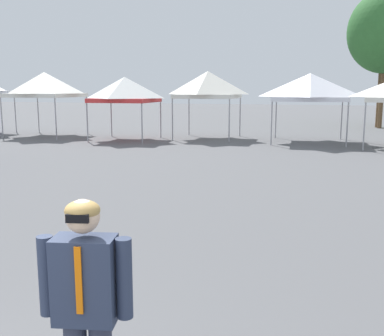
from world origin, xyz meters
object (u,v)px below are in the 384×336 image
Objects in this scene: canopy_tent_right_of_center at (125,90)px; canopy_tent_center at (208,85)px; canopy_tent_left_of_center at (310,87)px; person_foreground at (86,305)px; canopy_tent_far_right at (45,85)px; tree_behind_tents_right at (383,41)px.

canopy_tent_right_of_center is 0.91× the size of canopy_tent_center.
canopy_tent_left_of_center is (8.59, 1.50, 0.12)m from canopy_tent_right_of_center.
canopy_tent_left_of_center reaches higher than canopy_tent_right_of_center.
canopy_tent_right_of_center is 0.87× the size of canopy_tent_left_of_center.
canopy_tent_right_of_center reaches higher than person_foreground.
canopy_tent_far_right is 0.46× the size of tree_behind_tents_right.
canopy_tent_left_of_center is at bearing 88.03° from person_foreground.
tree_behind_tents_right is at bearing 46.70° from canopy_tent_center.
canopy_tent_center is at bearing 8.30° from canopy_tent_far_right.
canopy_tent_right_of_center is at bearing 113.78° from person_foreground.
tree_behind_tents_right is (3.94, 9.68, 2.87)m from canopy_tent_left_of_center.
tree_behind_tents_right reaches higher than canopy_tent_left_of_center.
person_foreground is at bearing -91.97° from canopy_tent_left_of_center.
canopy_tent_left_of_center is at bearing -112.14° from tree_behind_tents_right.
canopy_tent_left_of_center is 19.54m from person_foreground.
tree_behind_tents_right is (12.53, 11.18, 2.98)m from canopy_tent_right_of_center.
canopy_tent_far_right is 8.55m from canopy_tent_center.
canopy_tent_center is at bearing -133.30° from tree_behind_tents_right.
canopy_tent_left_of_center is at bearing 4.08° from canopy_tent_far_right.
person_foreground is at bearing -66.22° from canopy_tent_right_of_center.
canopy_tent_center is 13.21m from tree_behind_tents_right.
canopy_tent_center is 4.93m from canopy_tent_left_of_center.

